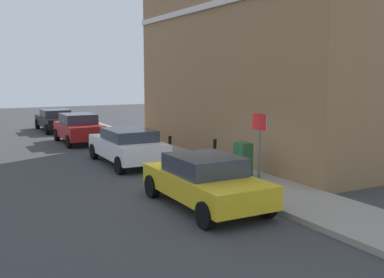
{
  "coord_description": "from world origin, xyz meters",
  "views": [
    {
      "loc": [
        -6.12,
        -11.24,
        3.43
      ],
      "look_at": [
        1.41,
        2.63,
        1.2
      ],
      "focal_mm": 42.0,
      "sensor_mm": 36.0,
      "label": 1
    }
  ],
  "objects_px": {
    "car_black": "(56,120)",
    "utility_cabinet": "(243,162)",
    "car_red": "(79,128)",
    "bollard_far_kerb": "(170,148)",
    "car_white": "(128,145)",
    "street_sign": "(259,141)",
    "bollard_near_cabinet": "(215,152)",
    "car_yellow": "(205,180)"
  },
  "relations": [
    {
      "from": "car_red",
      "to": "bollard_far_kerb",
      "type": "bearing_deg",
      "value": -168.29
    },
    {
      "from": "street_sign",
      "to": "car_white",
      "type": "bearing_deg",
      "value": 101.37
    },
    {
      "from": "car_yellow",
      "to": "utility_cabinet",
      "type": "relative_size",
      "value": 3.61
    },
    {
      "from": "car_white",
      "to": "bollard_far_kerb",
      "type": "height_order",
      "value": "car_white"
    },
    {
      "from": "car_white",
      "to": "car_black",
      "type": "xyz_separation_m",
      "value": [
        -0.18,
        12.31,
        -0.05
      ]
    },
    {
      "from": "car_red",
      "to": "utility_cabinet",
      "type": "height_order",
      "value": "car_red"
    },
    {
      "from": "car_red",
      "to": "car_black",
      "type": "bearing_deg",
      "value": -0.21
    },
    {
      "from": "car_white",
      "to": "utility_cabinet",
      "type": "bearing_deg",
      "value": -153.96
    },
    {
      "from": "car_yellow",
      "to": "car_red",
      "type": "distance_m",
      "value": 12.82
    },
    {
      "from": "car_yellow",
      "to": "bollard_near_cabinet",
      "type": "xyz_separation_m",
      "value": [
        2.55,
        3.67,
        -0.01
      ]
    },
    {
      "from": "bollard_far_kerb",
      "to": "street_sign",
      "type": "xyz_separation_m",
      "value": [
        0.07,
        -5.46,
        0.96
      ]
    },
    {
      "from": "car_yellow",
      "to": "bollard_far_kerb",
      "type": "relative_size",
      "value": 4.0
    },
    {
      "from": "bollard_near_cabinet",
      "to": "street_sign",
      "type": "relative_size",
      "value": 0.45
    },
    {
      "from": "bollard_near_cabinet",
      "to": "car_white",
      "type": "bearing_deg",
      "value": 130.26
    },
    {
      "from": "car_white",
      "to": "bollard_far_kerb",
      "type": "distance_m",
      "value": 1.73
    },
    {
      "from": "car_white",
      "to": "car_black",
      "type": "relative_size",
      "value": 0.98
    },
    {
      "from": "car_red",
      "to": "utility_cabinet",
      "type": "relative_size",
      "value": 3.43
    },
    {
      "from": "utility_cabinet",
      "to": "street_sign",
      "type": "height_order",
      "value": "street_sign"
    },
    {
      "from": "car_yellow",
      "to": "bollard_far_kerb",
      "type": "bearing_deg",
      "value": -15.77
    },
    {
      "from": "car_black",
      "to": "street_sign",
      "type": "relative_size",
      "value": 1.95
    },
    {
      "from": "car_red",
      "to": "bollard_far_kerb",
      "type": "distance_m",
      "value": 7.76
    },
    {
      "from": "car_red",
      "to": "street_sign",
      "type": "bearing_deg",
      "value": -172.63
    },
    {
      "from": "car_black",
      "to": "utility_cabinet",
      "type": "relative_size",
      "value": 3.89
    },
    {
      "from": "car_red",
      "to": "street_sign",
      "type": "height_order",
      "value": "street_sign"
    },
    {
      "from": "street_sign",
      "to": "utility_cabinet",
      "type": "bearing_deg",
      "value": 66.38
    },
    {
      "from": "car_yellow",
      "to": "bollard_near_cabinet",
      "type": "distance_m",
      "value": 4.46
    },
    {
      "from": "car_black",
      "to": "utility_cabinet",
      "type": "xyz_separation_m",
      "value": [
        2.39,
        -16.95,
        -0.02
      ]
    },
    {
      "from": "car_white",
      "to": "car_red",
      "type": "relative_size",
      "value": 1.11
    },
    {
      "from": "car_yellow",
      "to": "bollard_far_kerb",
      "type": "height_order",
      "value": "car_yellow"
    },
    {
      "from": "car_red",
      "to": "car_yellow",
      "type": "bearing_deg",
      "value": -179.48
    },
    {
      "from": "car_yellow",
      "to": "car_white",
      "type": "relative_size",
      "value": 0.95
    },
    {
      "from": "bollard_far_kerb",
      "to": "car_black",
      "type": "bearing_deg",
      "value": 96.13
    },
    {
      "from": "car_white",
      "to": "bollard_near_cabinet",
      "type": "xyz_separation_m",
      "value": [
        2.31,
        -2.73,
        -0.04
      ]
    },
    {
      "from": "car_black",
      "to": "street_sign",
      "type": "distance_m",
      "value": 19.03
    },
    {
      "from": "utility_cabinet",
      "to": "bollard_far_kerb",
      "type": "bearing_deg",
      "value": 105.32
    },
    {
      "from": "car_black",
      "to": "bollard_far_kerb",
      "type": "distance_m",
      "value": 13.57
    },
    {
      "from": "car_red",
      "to": "bollard_far_kerb",
      "type": "relative_size",
      "value": 3.79
    },
    {
      "from": "bollard_near_cabinet",
      "to": "street_sign",
      "type": "bearing_deg",
      "value": -104.0
    },
    {
      "from": "bollard_near_cabinet",
      "to": "street_sign",
      "type": "xyz_separation_m",
      "value": [
        -0.98,
        -3.91,
        0.96
      ]
    },
    {
      "from": "car_black",
      "to": "bollard_far_kerb",
      "type": "height_order",
      "value": "car_black"
    },
    {
      "from": "bollard_near_cabinet",
      "to": "car_yellow",
      "type": "bearing_deg",
      "value": -124.77
    },
    {
      "from": "bollard_near_cabinet",
      "to": "bollard_far_kerb",
      "type": "bearing_deg",
      "value": 124.11
    }
  ]
}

